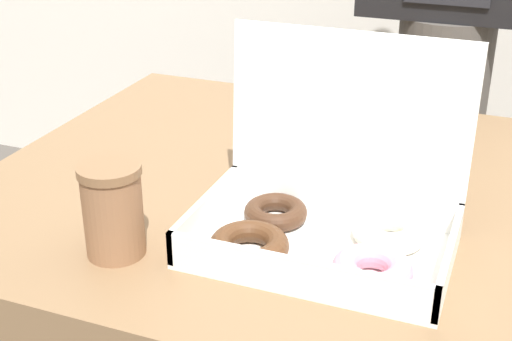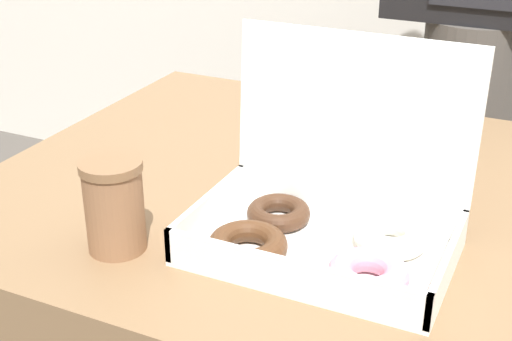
# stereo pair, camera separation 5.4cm
# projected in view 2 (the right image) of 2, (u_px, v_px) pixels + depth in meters

# --- Properties ---
(donut_box) EXTENTS (0.34, 0.24, 0.27)m
(donut_box) POSITION_uv_depth(u_px,v_px,m) (327.00, 220.00, 0.93)
(donut_box) COLOR white
(donut_box) RESTS_ON table
(coffee_cup) EXTENTS (0.08, 0.08, 0.13)m
(coffee_cup) POSITION_uv_depth(u_px,v_px,m) (114.00, 205.00, 0.93)
(coffee_cup) COLOR #8C6042
(coffee_cup) RESTS_ON table
(person_customer) EXTENTS (0.41, 0.23, 1.61)m
(person_customer) POSITION_uv_depth(u_px,v_px,m) (477.00, 16.00, 1.63)
(person_customer) COLOR #4C4742
(person_customer) RESTS_ON ground_plane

